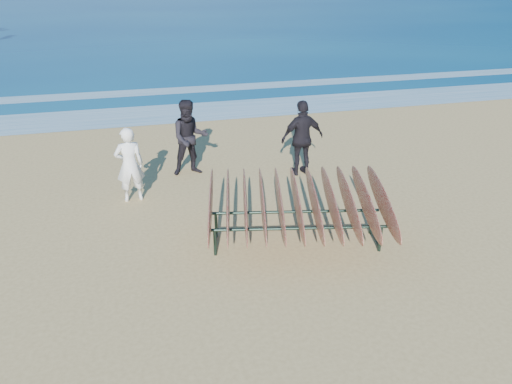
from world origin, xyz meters
TOP-DOWN VIEW (x-y plane):
  - ground at (0.00, 0.00)m, footprint 120.00×120.00m
  - ocean at (0.00, 55.00)m, footprint 160.00×160.00m
  - foam_near at (0.00, 10.00)m, footprint 160.00×160.00m
  - foam_far at (0.00, 13.50)m, footprint 160.00×160.00m
  - surfboard_rack at (0.65, 0.39)m, footprint 3.61×3.08m
  - person_white at (-2.19, 3.11)m, footprint 0.64×0.46m
  - person_dark_a at (-0.72, 4.31)m, footprint 0.93×0.74m
  - person_dark_b at (1.91, 3.62)m, footprint 1.12×0.55m

SIDE VIEW (x-z plane):
  - ground at x=0.00m, z-range 0.00..0.00m
  - ocean at x=0.00m, z-range 0.01..0.01m
  - foam_far at x=0.00m, z-range 0.01..0.01m
  - foam_near at x=0.00m, z-range 0.01..0.01m
  - surfboard_rack at x=0.65m, z-range 0.19..1.46m
  - person_white at x=-2.19m, z-range 0.00..1.66m
  - person_dark_b at x=1.91m, z-range 0.00..1.84m
  - person_dark_a at x=-0.72m, z-range 0.00..1.86m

